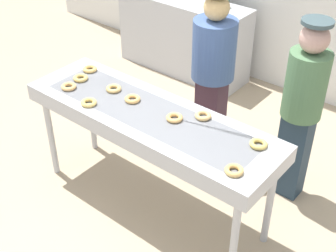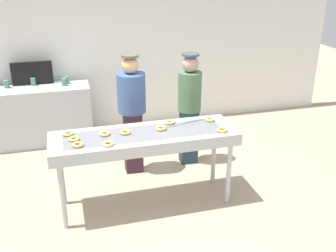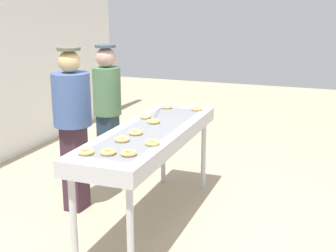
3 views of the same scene
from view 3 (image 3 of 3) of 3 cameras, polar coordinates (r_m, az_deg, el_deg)
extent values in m
plane|color=tan|center=(4.55, -2.18, -11.81)|extent=(16.00, 16.00, 0.00)
cube|color=#B7BABF|center=(4.23, -2.30, -1.26)|extent=(2.13, 0.65, 0.14)
cube|color=slate|center=(4.22, -2.30, -0.88)|extent=(1.81, 0.46, 0.08)
cylinder|color=#B7BABF|center=(3.50, -4.74, -13.32)|extent=(0.06, 0.06, 0.80)
cylinder|color=#B7BABF|center=(5.16, 4.47, -3.68)|extent=(0.06, 0.06, 0.80)
cylinder|color=#B7BABF|center=(3.71, -11.76, -11.81)|extent=(0.06, 0.06, 0.80)
cylinder|color=#B7BABF|center=(5.31, -0.63, -3.08)|extent=(0.06, 0.06, 0.80)
torus|color=#DDBC5C|center=(5.03, -0.16, 2.44)|extent=(0.18, 0.18, 0.03)
torus|color=#E0B366|center=(3.85, -5.78, -1.67)|extent=(0.17, 0.17, 0.03)
torus|color=#E8AF60|center=(4.41, -1.81, 0.59)|extent=(0.14, 0.14, 0.03)
torus|color=#DDAE5F|center=(4.94, 3.63, 2.18)|extent=(0.18, 0.18, 0.03)
torus|color=#E3B56C|center=(4.60, -2.92, 1.20)|extent=(0.14, 0.14, 0.03)
torus|color=#E1BA61|center=(3.54, -7.50, -3.25)|extent=(0.16, 0.16, 0.03)
torus|color=#E5AF66|center=(3.50, -4.95, -3.40)|extent=(0.16, 0.16, 0.03)
torus|color=#E6B963|center=(3.57, -10.22, -3.21)|extent=(0.17, 0.17, 0.03)
torus|color=#EBB05F|center=(4.04, -4.07, -0.83)|extent=(0.18, 0.18, 0.03)
torus|color=#E1BC61|center=(3.74, -1.98, -2.10)|extent=(0.18, 0.18, 0.03)
cube|color=#38222E|center=(4.74, -11.54, -5.11)|extent=(0.24, 0.18, 0.89)
cylinder|color=#3F598C|center=(4.55, -12.01, 3.28)|extent=(0.37, 0.37, 0.52)
sphere|color=tan|center=(4.49, -12.27, 7.89)|extent=(0.21, 0.21, 0.21)
cylinder|color=#4D5340|center=(4.48, -12.35, 9.44)|extent=(0.22, 0.22, 0.03)
cube|color=#203344|center=(5.45, -7.42, -2.68)|extent=(0.24, 0.18, 0.81)
cylinder|color=#4C724C|center=(5.28, -7.67, 4.36)|extent=(0.32, 0.32, 0.55)
sphere|color=tan|center=(5.22, -7.82, 8.52)|extent=(0.22, 0.22, 0.22)
cylinder|color=#394B4F|center=(5.21, -7.87, 9.90)|extent=(0.23, 0.23, 0.03)
camera|label=1|loc=(5.83, 29.02, 21.66)|focal=50.61mm
camera|label=2|loc=(3.85, 63.62, 17.74)|focal=41.97mm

